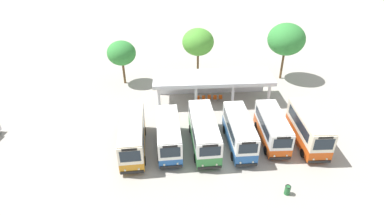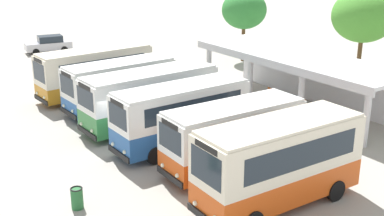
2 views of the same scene
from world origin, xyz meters
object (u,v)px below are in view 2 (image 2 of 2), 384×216
(waiting_chair_second_from_end, at_px, (276,95))
(waiting_chair_fifth_seat, at_px, (301,104))
(city_bus_nearest_orange, at_px, (95,71))
(waiting_chair_fourth_seat, at_px, (292,101))
(city_bus_fifth_blue, at_px, (234,134))
(city_bus_middle_cream, at_px, (150,96))
(city_bus_second_in_row, at_px, (120,84))
(litter_bin_apron, at_px, (77,198))
(city_bus_fourth_amber, at_px, (181,114))
(city_bus_far_end_green, at_px, (279,160))
(waiting_chair_end_by_column, at_px, (269,93))
(parked_car_flank, at_px, (49,44))
(waiting_chair_middle_seat, at_px, (285,98))

(waiting_chair_second_from_end, height_order, waiting_chair_fifth_seat, same)
(city_bus_nearest_orange, bearing_deg, waiting_chair_fourth_seat, 44.16)
(city_bus_nearest_orange, distance_m, city_bus_fifth_blue, 14.25)
(city_bus_middle_cream, distance_m, city_bus_fifth_blue, 7.13)
(city_bus_second_in_row, bearing_deg, litter_bin_apron, -34.63)
(city_bus_fourth_amber, relative_size, city_bus_far_end_green, 1.01)
(litter_bin_apron, bearing_deg, city_bus_fourth_amber, 112.92)
(city_bus_second_in_row, xyz_separation_m, waiting_chair_end_by_column, (3.71, 9.13, -1.21))
(city_bus_fourth_amber, relative_size, waiting_chair_end_by_column, 8.53)
(city_bus_fourth_amber, relative_size, parked_car_flank, 1.64)
(city_bus_second_in_row, distance_m, waiting_chair_middle_seat, 10.65)
(waiting_chair_fifth_seat, bearing_deg, city_bus_fourth_amber, -86.95)
(litter_bin_apron, bearing_deg, waiting_chair_end_by_column, 111.45)
(city_bus_fifth_blue, bearing_deg, waiting_chair_second_from_end, 125.71)
(waiting_chair_end_by_column, distance_m, litter_bin_apron, 17.24)
(parked_car_flank, xyz_separation_m, waiting_chair_second_from_end, (24.03, 7.01, -0.31))
(city_bus_nearest_orange, bearing_deg, waiting_chair_end_by_column, 51.66)
(city_bus_nearest_orange, relative_size, city_bus_second_in_row, 1.12)
(waiting_chair_second_from_end, relative_size, litter_bin_apron, 0.96)
(waiting_chair_end_by_column, bearing_deg, city_bus_fifth_blue, -51.19)
(city_bus_far_end_green, height_order, litter_bin_apron, city_bus_far_end_green)
(waiting_chair_middle_seat, xyz_separation_m, waiting_chair_fifth_seat, (1.46, -0.07, 0.00))
(parked_car_flank, xyz_separation_m, waiting_chair_end_by_column, (23.30, 6.99, -0.31))
(city_bus_second_in_row, distance_m, city_bus_fifth_blue, 10.69)
(parked_car_flank, xyz_separation_m, litter_bin_apron, (29.61, -9.06, -0.37))
(waiting_chair_middle_seat, bearing_deg, parked_car_flank, -164.03)
(city_bus_fifth_blue, relative_size, city_bus_far_end_green, 0.96)
(city_bus_fourth_amber, distance_m, waiting_chair_end_by_column, 9.90)
(city_bus_nearest_orange, height_order, city_bus_middle_cream, city_bus_nearest_orange)
(city_bus_middle_cream, distance_m, waiting_chair_fourth_seat, 9.37)
(city_bus_far_end_green, bearing_deg, city_bus_second_in_row, 179.52)
(litter_bin_apron, bearing_deg, city_bus_second_in_row, 145.37)
(waiting_chair_fourth_seat, bearing_deg, waiting_chair_middle_seat, 172.00)
(city_bus_far_end_green, xyz_separation_m, parked_car_flank, (-33.83, 2.26, -1.12))
(waiting_chair_end_by_column, distance_m, waiting_chair_second_from_end, 0.73)
(city_bus_middle_cream, height_order, city_bus_fourth_amber, city_bus_fourth_amber)
(waiting_chair_end_by_column, height_order, litter_bin_apron, litter_bin_apron)
(parked_car_flank, distance_m, waiting_chair_end_by_column, 24.33)
(litter_bin_apron, bearing_deg, city_bus_middle_cream, 132.42)
(waiting_chair_fifth_seat, height_order, litter_bin_apron, litter_bin_apron)
(litter_bin_apron, bearing_deg, city_bus_nearest_orange, 153.21)
(waiting_chair_fourth_seat, distance_m, waiting_chair_fifth_seat, 0.73)
(city_bus_nearest_orange, xyz_separation_m, litter_bin_apron, (13.58, -6.85, -1.38))
(city_bus_middle_cream, bearing_deg, waiting_chair_end_by_column, 89.05)
(city_bus_nearest_orange, bearing_deg, litter_bin_apron, -26.79)
(waiting_chair_fourth_seat, xyz_separation_m, waiting_chair_fifth_seat, (0.73, 0.03, 0.00))
(city_bus_fourth_amber, xyz_separation_m, city_bus_fifth_blue, (3.56, 0.53, -0.07))
(city_bus_second_in_row, height_order, city_bus_middle_cream, city_bus_middle_cream)
(city_bus_nearest_orange, height_order, waiting_chair_middle_seat, city_bus_nearest_orange)
(city_bus_middle_cream, bearing_deg, city_bus_fourth_amber, -3.52)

